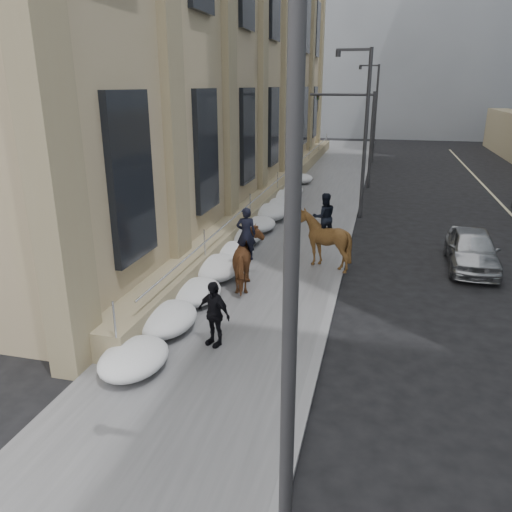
{
  "coord_description": "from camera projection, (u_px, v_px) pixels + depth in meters",
  "views": [
    {
      "loc": [
        3.78,
        -11.07,
        6.35
      ],
      "look_at": [
        0.47,
        2.08,
        1.7
      ],
      "focal_mm": 35.0,
      "sensor_mm": 36.0,
      "label": 1
    }
  ],
  "objects": [
    {
      "name": "curb",
      "position": [
        348.0,
        238.0,
        21.63
      ],
      "size": [
        0.24,
        80.0,
        0.12
      ],
      "primitive_type": "cube",
      "color": "slate",
      "rests_on": "ground"
    },
    {
      "name": "bg_building_far",
      "position": [
        326.0,
        60.0,
        77.27
      ],
      "size": [
        24.0,
        12.0,
        20.0
      ],
      "primitive_type": "cube",
      "color": "gray",
      "rests_on": "ground"
    },
    {
      "name": "ground",
      "position": [
        219.0,
        341.0,
        13.08
      ],
      "size": [
        140.0,
        140.0,
        0.0
      ],
      "primitive_type": "plane",
      "color": "black",
      "rests_on": "ground"
    },
    {
      "name": "snow_bank",
      "position": [
        247.0,
        235.0,
        20.7
      ],
      "size": [
        1.7,
        18.1,
        0.76
      ],
      "color": "silver",
      "rests_on": "sidewalk"
    },
    {
      "name": "sidewalk",
      "position": [
        289.0,
        234.0,
        22.24
      ],
      "size": [
        5.0,
        80.0,
        0.12
      ],
      "primitive_type": "cube",
      "color": "#515153",
      "rests_on": "ground"
    },
    {
      "name": "limestone_building",
      "position": [
        236.0,
        40.0,
        29.72
      ],
      "size": [
        6.1,
        44.0,
        18.0
      ],
      "color": "tan",
      "rests_on": "ground"
    },
    {
      "name": "traffic_signal",
      "position": [
        357.0,
        125.0,
        31.49
      ],
      "size": [
        4.1,
        0.22,
        6.0
      ],
      "color": "#2D2D30",
      "rests_on": "ground"
    },
    {
      "name": "mounted_horse_left",
      "position": [
        249.0,
        257.0,
        15.99
      ],
      "size": [
        1.47,
        2.37,
        2.6
      ],
      "rotation": [
        0.0,
        0.0,
        3.37
      ],
      "color": "#553119",
      "rests_on": "sidewalk"
    },
    {
      "name": "streetlight_mid",
      "position": [
        363.0,
        124.0,
        23.81
      ],
      "size": [
        1.71,
        0.24,
        8.0
      ],
      "color": "#2D2D30",
      "rests_on": "ground"
    },
    {
      "name": "streetlight_near",
      "position": [
        277.0,
        256.0,
        5.46
      ],
      "size": [
        1.71,
        0.24,
        8.0
      ],
      "color": "#2D2D30",
      "rests_on": "ground"
    },
    {
      "name": "bg_building_mid",
      "position": [
        395.0,
        21.0,
        62.66
      ],
      "size": [
        30.0,
        12.0,
        28.0
      ],
      "primitive_type": "cube",
      "color": "slate",
      "rests_on": "ground"
    },
    {
      "name": "car_silver",
      "position": [
        472.0,
        249.0,
        18.1
      ],
      "size": [
        1.81,
        4.24,
        1.43
      ],
      "primitive_type": "imported",
      "rotation": [
        0.0,
        0.0,
        -0.03
      ],
      "color": "#929599",
      "rests_on": "ground"
    },
    {
      "name": "streetlight_far",
      "position": [
        374.0,
        107.0,
        42.16
      ],
      "size": [
        1.71,
        0.24,
        8.0
      ],
      "color": "#2D2D30",
      "rests_on": "ground"
    },
    {
      "name": "pedestrian",
      "position": [
        214.0,
        313.0,
        12.41
      ],
      "size": [
        1.08,
        0.77,
        1.7
      ],
      "primitive_type": "imported",
      "rotation": [
        0.0,
        0.0,
        -0.4
      ],
      "color": "black",
      "rests_on": "sidewalk"
    },
    {
      "name": "mounted_horse_right",
      "position": [
        323.0,
        236.0,
        17.79
      ],
      "size": [
        2.22,
        2.33,
        2.68
      ],
      "rotation": [
        0.0,
        0.0,
        3.53
      ],
      "color": "#462D14",
      "rests_on": "sidewalk"
    }
  ]
}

